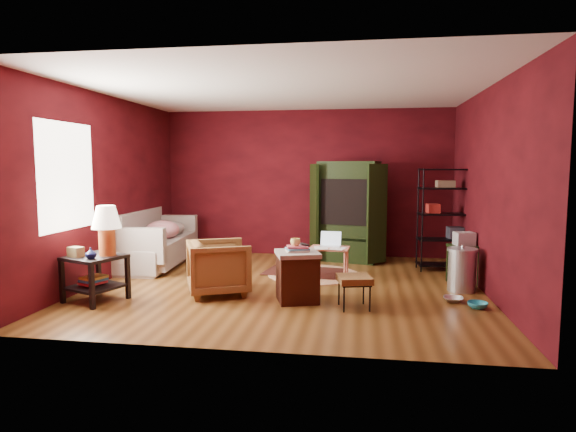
{
  "coord_description": "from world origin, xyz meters",
  "views": [
    {
      "loc": [
        1.06,
        -6.76,
        1.74
      ],
      "look_at": [
        0.0,
        0.2,
        1.0
      ],
      "focal_mm": 30.0,
      "sensor_mm": 36.0,
      "label": 1
    }
  ],
  "objects_px": {
    "hamper": "(297,275)",
    "laptop_desk": "(330,251)",
    "side_table": "(101,244)",
    "wire_shelving": "(445,215)",
    "armchair": "(219,265)",
    "sofa": "(156,242)",
    "tv_armoire": "(348,209)"
  },
  "relations": [
    {
      "from": "sofa",
      "to": "laptop_desk",
      "type": "relative_size",
      "value": 2.9
    },
    {
      "from": "sofa",
      "to": "laptop_desk",
      "type": "height_order",
      "value": "sofa"
    },
    {
      "from": "armchair",
      "to": "wire_shelving",
      "type": "distance_m",
      "value": 3.89
    },
    {
      "from": "side_table",
      "to": "laptop_desk",
      "type": "distance_m",
      "value": 3.26
    },
    {
      "from": "hamper",
      "to": "laptop_desk",
      "type": "distance_m",
      "value": 1.29
    },
    {
      "from": "hamper",
      "to": "laptop_desk",
      "type": "height_order",
      "value": "hamper"
    },
    {
      "from": "laptop_desk",
      "to": "tv_armoire",
      "type": "height_order",
      "value": "tv_armoire"
    },
    {
      "from": "sofa",
      "to": "side_table",
      "type": "bearing_deg",
      "value": -175.49
    },
    {
      "from": "side_table",
      "to": "armchair",
      "type": "bearing_deg",
      "value": 21.21
    },
    {
      "from": "side_table",
      "to": "wire_shelving",
      "type": "relative_size",
      "value": 0.73
    },
    {
      "from": "sofa",
      "to": "wire_shelving",
      "type": "bearing_deg",
      "value": -87.96
    },
    {
      "from": "armchair",
      "to": "laptop_desk",
      "type": "distance_m",
      "value": 1.78
    },
    {
      "from": "hamper",
      "to": "sofa",
      "type": "bearing_deg",
      "value": 145.67
    },
    {
      "from": "sofa",
      "to": "side_table",
      "type": "xyz_separation_m",
      "value": [
        0.25,
        -2.23,
        0.33
      ]
    },
    {
      "from": "armchair",
      "to": "hamper",
      "type": "xyz_separation_m",
      "value": [
        1.1,
        -0.19,
        -0.07
      ]
    },
    {
      "from": "armchair",
      "to": "tv_armoire",
      "type": "xyz_separation_m",
      "value": [
        1.67,
        2.56,
        0.54
      ]
    },
    {
      "from": "sofa",
      "to": "armchair",
      "type": "relative_size",
      "value": 2.61
    },
    {
      "from": "laptop_desk",
      "to": "sofa",
      "type": "bearing_deg",
      "value": 172.78
    },
    {
      "from": "hamper",
      "to": "laptop_desk",
      "type": "bearing_deg",
      "value": 74.94
    },
    {
      "from": "armchair",
      "to": "wire_shelving",
      "type": "relative_size",
      "value": 0.47
    },
    {
      "from": "sofa",
      "to": "tv_armoire",
      "type": "height_order",
      "value": "tv_armoire"
    },
    {
      "from": "sofa",
      "to": "hamper",
      "type": "xyz_separation_m",
      "value": [
        2.74,
        -1.87,
        -0.07
      ]
    },
    {
      "from": "armchair",
      "to": "wire_shelving",
      "type": "xyz_separation_m",
      "value": [
        3.28,
        2.02,
        0.53
      ]
    },
    {
      "from": "hamper",
      "to": "wire_shelving",
      "type": "height_order",
      "value": "wire_shelving"
    },
    {
      "from": "armchair",
      "to": "laptop_desk",
      "type": "xyz_separation_m",
      "value": [
        1.44,
        1.05,
        0.05
      ]
    },
    {
      "from": "laptop_desk",
      "to": "wire_shelving",
      "type": "distance_m",
      "value": 2.13
    },
    {
      "from": "sofa",
      "to": "laptop_desk",
      "type": "bearing_deg",
      "value": -103.53
    },
    {
      "from": "sofa",
      "to": "laptop_desk",
      "type": "distance_m",
      "value": 3.14
    },
    {
      "from": "hamper",
      "to": "wire_shelving",
      "type": "distance_m",
      "value": 3.15
    },
    {
      "from": "laptop_desk",
      "to": "tv_armoire",
      "type": "relative_size",
      "value": 0.4
    },
    {
      "from": "side_table",
      "to": "wire_shelving",
      "type": "distance_m",
      "value": 5.33
    },
    {
      "from": "armchair",
      "to": "hamper",
      "type": "height_order",
      "value": "armchair"
    }
  ]
}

